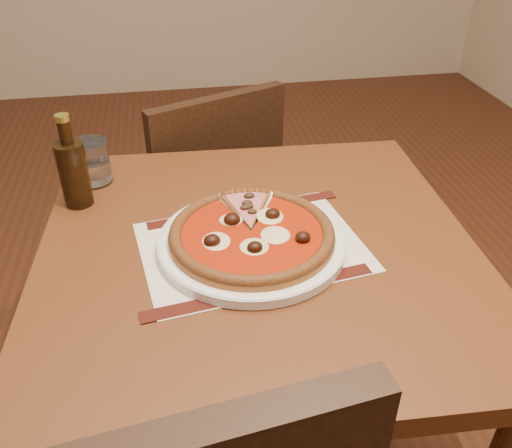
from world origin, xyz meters
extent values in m
cube|color=brown|center=(0.42, 0.05, 0.73)|extent=(0.84, 0.84, 0.04)
cylinder|color=brown|center=(0.09, 0.42, 0.35)|extent=(0.05, 0.05, 0.71)
cylinder|color=brown|center=(0.79, 0.38, 0.35)|extent=(0.05, 0.05, 0.71)
cube|color=black|center=(0.34, 0.74, 0.41)|extent=(0.52, 0.52, 0.04)
cylinder|color=black|center=(0.43, 0.96, 0.19)|extent=(0.03, 0.03, 0.39)
cylinder|color=black|center=(0.11, 0.83, 0.19)|extent=(0.03, 0.03, 0.39)
cylinder|color=black|center=(0.56, 0.65, 0.19)|extent=(0.03, 0.03, 0.39)
cylinder|color=black|center=(0.25, 0.52, 0.19)|extent=(0.03, 0.03, 0.39)
cube|color=black|center=(0.41, 0.57, 0.63)|extent=(0.38, 0.19, 0.42)
cube|color=beige|center=(0.41, 0.04, 0.75)|extent=(0.43, 0.34, 0.00)
cylinder|color=white|center=(0.41, 0.04, 0.76)|extent=(0.34, 0.34, 0.02)
cylinder|color=#AC5F29|center=(0.41, 0.04, 0.78)|extent=(0.30, 0.30, 0.01)
torus|color=brown|center=(0.41, 0.04, 0.78)|extent=(0.30, 0.30, 0.02)
cylinder|color=#9F1F07|center=(0.41, 0.04, 0.78)|extent=(0.26, 0.26, 0.00)
ellipsoid|color=beige|center=(0.38, 0.08, 0.79)|extent=(0.05, 0.04, 0.01)
ellipsoid|color=beige|center=(0.33, 0.02, 0.79)|extent=(0.05, 0.04, 0.01)
ellipsoid|color=beige|center=(0.40, -0.01, 0.79)|extent=(0.05, 0.04, 0.01)
ellipsoid|color=beige|center=(0.48, 0.01, 0.79)|extent=(0.05, 0.04, 0.01)
ellipsoid|color=beige|center=(0.44, 0.08, 0.79)|extent=(0.05, 0.04, 0.01)
ellipsoid|color=black|center=(0.37, 0.09, 0.80)|extent=(0.03, 0.03, 0.02)
ellipsoid|color=black|center=(0.32, 0.01, 0.80)|extent=(0.03, 0.03, 0.02)
ellipsoid|color=black|center=(0.40, -0.02, 0.80)|extent=(0.03, 0.03, 0.02)
ellipsoid|color=black|center=(0.49, 0.00, 0.80)|extent=(0.03, 0.03, 0.02)
ellipsoid|color=black|center=(0.45, 0.08, 0.80)|extent=(0.03, 0.03, 0.02)
ellipsoid|color=#322112|center=(0.42, 0.10, 0.79)|extent=(0.02, 0.01, 0.01)
ellipsoid|color=#322112|center=(0.43, 0.14, 0.79)|extent=(0.02, 0.01, 0.01)
ellipsoid|color=#322112|center=(0.41, 0.10, 0.79)|extent=(0.02, 0.01, 0.01)
ellipsoid|color=#322112|center=(0.41, 0.14, 0.79)|extent=(0.02, 0.01, 0.01)
ellipsoid|color=#322112|center=(0.41, 0.10, 0.79)|extent=(0.02, 0.01, 0.01)
ellipsoid|color=#322112|center=(0.40, 0.14, 0.79)|extent=(0.02, 0.01, 0.01)
cylinder|color=white|center=(0.11, 0.34, 0.80)|extent=(0.09, 0.09, 0.09)
cylinder|color=#301D0C|center=(0.08, 0.25, 0.82)|extent=(0.06, 0.06, 0.13)
cylinder|color=#301D0C|center=(0.08, 0.25, 0.90)|extent=(0.03, 0.03, 0.06)
cylinder|color=#A6A437|center=(0.08, 0.25, 0.94)|extent=(0.03, 0.03, 0.01)
camera|label=1|loc=(0.28, -0.75, 1.34)|focal=38.00mm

